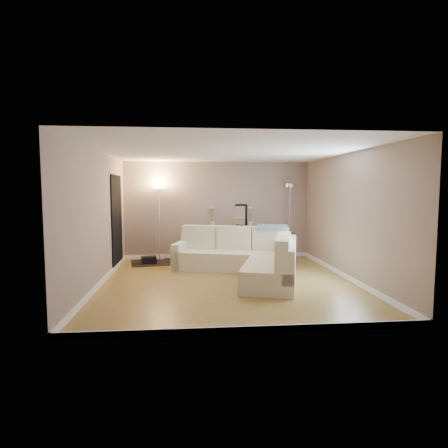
{
  "coord_description": "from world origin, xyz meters",
  "views": [
    {
      "loc": [
        -0.76,
        -7.37,
        1.85
      ],
      "look_at": [
        0.0,
        0.8,
        1.1
      ],
      "focal_mm": 30.0,
      "sensor_mm": 36.0,
      "label": 1
    }
  ],
  "objects": [
    {
      "name": "charcoal_rug",
      "position": [
        -1.59,
        2.16,
        0.01
      ],
      "size": [
        1.44,
        1.18,
        0.02
      ],
      "primitive_type": "cube",
      "rotation": [
        0.0,
        0.0,
        0.18
      ],
      "color": "black",
      "rests_on": "floor"
    },
    {
      "name": "baseboard_back",
      "position": [
        0.0,
        2.73,
        0.05
      ],
      "size": [
        5.0,
        0.03,
        0.1
      ],
      "primitive_type": "cube",
      "color": "white",
      "rests_on": "ground"
    },
    {
      "name": "floor",
      "position": [
        0.0,
        0.0,
        -0.01
      ],
      "size": [
        5.0,
        5.5,
        0.01
      ],
      "primitive_type": "cube",
      "color": "olive",
      "rests_on": "ground"
    },
    {
      "name": "floor_lamp_unlit",
      "position": [
        1.95,
        2.53,
        1.43
      ],
      "size": [
        0.29,
        0.29,
        2.02
      ],
      "color": "silver",
      "rests_on": "floor"
    },
    {
      "name": "wall_right",
      "position": [
        2.51,
        0.0,
        1.3
      ],
      "size": [
        0.02,
        5.5,
        2.6
      ],
      "primitive_type": "cube",
      "color": "gray",
      "rests_on": "ground"
    },
    {
      "name": "baseboard_right",
      "position": [
        2.48,
        0.0,
        0.05
      ],
      "size": [
        0.03,
        5.5,
        0.1
      ],
      "primitive_type": "cube",
      "color": "white",
      "rests_on": "ground"
    },
    {
      "name": "console_table",
      "position": [
        0.29,
        2.63,
        0.43
      ],
      "size": [
        1.26,
        0.48,
        0.76
      ],
      "color": "black",
      "rests_on": "floor"
    },
    {
      "name": "wall_front",
      "position": [
        0.0,
        -2.76,
        1.3
      ],
      "size": [
        5.0,
        0.02,
        2.6
      ],
      "primitive_type": "cube",
      "color": "gray",
      "rests_on": "ground"
    },
    {
      "name": "ceiling",
      "position": [
        0.0,
        0.0,
        2.6
      ],
      "size": [
        5.0,
        5.5,
        0.01
      ],
      "primitive_type": "cube",
      "color": "white",
      "rests_on": "ground"
    },
    {
      "name": "wall_back",
      "position": [
        0.0,
        2.76,
        1.3
      ],
      "size": [
        5.0,
        0.02,
        2.6
      ],
      "primitive_type": "cube",
      "color": "gray",
      "rests_on": "ground"
    },
    {
      "name": "baseboard_left",
      "position": [
        -2.48,
        0.0,
        0.05
      ],
      "size": [
        0.03,
        5.5,
        0.1
      ],
      "primitive_type": "cube",
      "color": "white",
      "rests_on": "ground"
    },
    {
      "name": "sectional_sofa",
      "position": [
        0.52,
        0.69,
        0.37
      ],
      "size": [
        2.96,
        3.38,
        0.99
      ],
      "color": "beige",
      "rests_on": "floor"
    },
    {
      "name": "table_decor",
      "position": [
        0.36,
        2.59,
        0.81
      ],
      "size": [
        0.52,
        0.15,
        0.12
      ],
      "color": "#C75E23",
      "rests_on": "console_table"
    },
    {
      "name": "leaning_mirror",
      "position": [
        0.39,
        2.78,
        1.12
      ],
      "size": [
        0.87,
        0.15,
        0.68
      ],
      "color": "black",
      "rests_on": "console_table"
    },
    {
      "name": "black_bag",
      "position": [
        -1.78,
        2.0,
        0.07
      ],
      "size": [
        0.4,
        0.32,
        0.24
      ],
      "primitive_type": "cube",
      "rotation": [
        0.0,
        0.0,
        0.18
      ],
      "color": "black",
      "rests_on": "charcoal_rug"
    },
    {
      "name": "switch_plate",
      "position": [
        -2.48,
        0.85,
        1.2
      ],
      "size": [
        0.02,
        0.08,
        0.12
      ],
      "primitive_type": "cube",
      "color": "white",
      "rests_on": "ground"
    },
    {
      "name": "doorway",
      "position": [
        -2.48,
        1.7,
        1.1
      ],
      "size": [
        0.02,
        1.2,
        2.2
      ],
      "primitive_type": "cube",
      "color": "black",
      "rests_on": "ground"
    },
    {
      "name": "wall_left",
      "position": [
        -2.51,
        0.0,
        1.3
      ],
      "size": [
        0.02,
        5.5,
        2.6
      ],
      "primitive_type": "cube",
      "color": "gray",
      "rests_on": "ground"
    },
    {
      "name": "flower_vase_right",
      "position": [
        0.88,
        2.56,
        1.05
      ],
      "size": [
        0.15,
        0.13,
        0.65
      ],
      "color": "silver",
      "rests_on": "console_table"
    },
    {
      "name": "throw_blanket",
      "position": [
        1.18,
        1.22,
        0.98
      ],
      "size": [
        0.79,
        0.57,
        0.09
      ],
      "primitive_type": "cube",
      "rotation": [
        0.1,
        0.0,
        -0.24
      ],
      "color": "gray",
      "rests_on": "sectional_sofa"
    },
    {
      "name": "floor_lamp_lit",
      "position": [
        -1.55,
        2.55,
        1.39
      ],
      "size": [
        0.32,
        0.32,
        1.97
      ],
      "color": "silver",
      "rests_on": "floor"
    },
    {
      "name": "baseboard_front",
      "position": [
        0.0,
        -2.73,
        0.05
      ],
      "size": [
        5.0,
        0.03,
        0.1
      ],
      "primitive_type": "cube",
      "color": "white",
      "rests_on": "ground"
    },
    {
      "name": "flower_vase_left",
      "position": [
        -0.15,
        2.69,
        1.05
      ],
      "size": [
        0.15,
        0.13,
        0.65
      ],
      "color": "silver",
      "rests_on": "console_table"
    }
  ]
}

